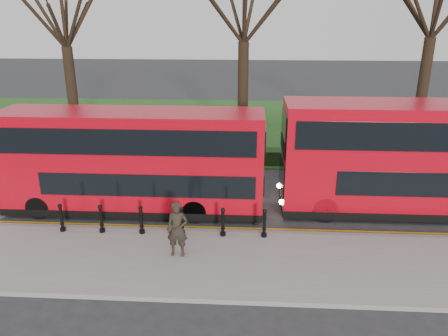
# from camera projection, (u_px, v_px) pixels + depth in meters

# --- Properties ---
(ground) EXTENTS (120.00, 120.00, 0.00)m
(ground) POSITION_uv_depth(u_px,v_px,m) (185.00, 221.00, 16.73)
(ground) COLOR #28282B
(ground) RESTS_ON ground
(pavement) EXTENTS (60.00, 4.00, 0.15)m
(pavement) POSITION_uv_depth(u_px,v_px,m) (171.00, 261.00, 13.88)
(pavement) COLOR gray
(pavement) RESTS_ON ground
(kerb) EXTENTS (60.00, 0.25, 0.16)m
(kerb) POSITION_uv_depth(u_px,v_px,m) (181.00, 231.00, 15.76)
(kerb) COLOR slate
(kerb) RESTS_ON ground
(grass_verge) EXTENTS (60.00, 18.00, 0.06)m
(grass_verge) POSITION_uv_depth(u_px,v_px,m) (215.00, 125.00, 30.81)
(grass_verge) COLOR #214F1A
(grass_verge) RESTS_ON ground
(hedge) EXTENTS (60.00, 0.90, 0.80)m
(hedge) POSITION_uv_depth(u_px,v_px,m) (203.00, 156.00, 22.98)
(hedge) COLOR black
(hedge) RESTS_ON ground
(yellow_line_outer) EXTENTS (60.00, 0.10, 0.01)m
(yellow_line_outer) POSITION_uv_depth(u_px,v_px,m) (182.00, 229.00, 16.07)
(yellow_line_outer) COLOR yellow
(yellow_line_outer) RESTS_ON ground
(yellow_line_inner) EXTENTS (60.00, 0.10, 0.01)m
(yellow_line_inner) POSITION_uv_depth(u_px,v_px,m) (183.00, 227.00, 16.25)
(yellow_line_inner) COLOR yellow
(yellow_line_inner) RESTS_ON ground
(tree_left) EXTENTS (6.64, 6.64, 10.38)m
(tree_left) POSITION_uv_depth(u_px,v_px,m) (63.00, 12.00, 24.03)
(tree_left) COLOR black
(tree_left) RESTS_ON ground
(tree_mid) EXTENTS (6.98, 6.98, 10.91)m
(tree_mid) POSITION_uv_depth(u_px,v_px,m) (244.00, 4.00, 23.34)
(tree_mid) COLOR black
(tree_mid) RESTS_ON ground
(bollard_row) EXTENTS (7.33, 0.15, 1.00)m
(bollard_row) POSITION_uv_depth(u_px,v_px,m) (162.00, 221.00, 15.27)
(bollard_row) COLOR black
(bollard_row) RESTS_ON pavement
(bus_lead) EXTENTS (10.13, 2.33, 4.03)m
(bus_lead) POSITION_uv_depth(u_px,v_px,m) (133.00, 162.00, 17.00)
(bus_lead) COLOR #BA0615
(bus_lead) RESTS_ON ground
(bus_rear) EXTENTS (10.96, 2.52, 4.36)m
(bus_rear) POSITION_uv_depth(u_px,v_px,m) (426.00, 160.00, 16.75)
(bus_rear) COLOR #BA0615
(bus_rear) RESTS_ON ground
(pedestrian) EXTENTS (0.69, 0.47, 1.84)m
(pedestrian) POSITION_uv_depth(u_px,v_px,m) (177.00, 229.00, 13.79)
(pedestrian) COLOR black
(pedestrian) RESTS_ON pavement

